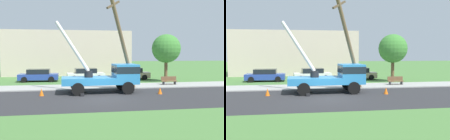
% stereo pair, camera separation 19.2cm
% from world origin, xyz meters
% --- Properties ---
extents(ground_plane, '(120.00, 120.00, 0.00)m').
position_xyz_m(ground_plane, '(0.00, 12.00, 0.00)').
color(ground_plane, '#477538').
extents(road_asphalt, '(80.00, 8.38, 0.01)m').
position_xyz_m(road_asphalt, '(0.00, 0.00, 0.00)').
color(road_asphalt, '#2B2B2D').
rests_on(road_asphalt, ground).
extents(sidewalk_strip, '(80.00, 3.43, 0.10)m').
position_xyz_m(sidewalk_strip, '(0.00, 5.90, 0.05)').
color(sidewalk_strip, '#9E9E99').
rests_on(sidewalk_strip, ground).
extents(utility_truck, '(6.82, 3.21, 5.98)m').
position_xyz_m(utility_truck, '(0.98, 2.63, 1.41)').
color(utility_truck, '#2D84C6').
rests_on(utility_truck, ground).
extents(leaning_utility_pole, '(3.26, 3.27, 8.28)m').
position_xyz_m(leaning_utility_pole, '(2.18, 3.27, 4.22)').
color(leaning_utility_pole, brown).
rests_on(leaning_utility_pole, ground).
extents(traffic_cone_ahead, '(0.36, 0.36, 0.56)m').
position_xyz_m(traffic_cone_ahead, '(4.82, 1.14, 0.28)').
color(traffic_cone_ahead, orange).
rests_on(traffic_cone_ahead, ground).
extents(traffic_cone_behind, '(0.36, 0.36, 0.56)m').
position_xyz_m(traffic_cone_behind, '(-4.46, 1.77, 0.28)').
color(traffic_cone_behind, orange).
rests_on(traffic_cone_behind, ground).
extents(traffic_cone_curbside, '(0.36, 0.36, 0.56)m').
position_xyz_m(traffic_cone_curbside, '(2.55, 3.84, 0.28)').
color(traffic_cone_curbside, orange).
rests_on(traffic_cone_curbside, ground).
extents(parked_sedan_blue, '(4.40, 2.02, 1.42)m').
position_xyz_m(parked_sedan_blue, '(-5.87, 11.63, 0.71)').
color(parked_sedan_blue, '#263F99').
rests_on(parked_sedan_blue, ground).
extents(parked_sedan_white, '(4.54, 2.27, 1.42)m').
position_xyz_m(parked_sedan_white, '(-0.48, 12.06, 0.71)').
color(parked_sedan_white, silver).
rests_on(parked_sedan_white, ground).
extents(parked_sedan_tan, '(4.51, 2.20, 1.42)m').
position_xyz_m(parked_sedan_tan, '(5.13, 12.08, 0.71)').
color(parked_sedan_tan, tan).
rests_on(parked_sedan_tan, ground).
extents(park_bench, '(1.60, 0.45, 0.90)m').
position_xyz_m(park_bench, '(7.55, 5.97, 0.46)').
color(park_bench, brown).
rests_on(park_bench, ground).
extents(roadside_tree_near, '(3.21, 3.21, 5.36)m').
position_xyz_m(roadside_tree_near, '(8.34, 8.90, 3.73)').
color(roadside_tree_near, brown).
rests_on(roadside_tree_near, ground).
extents(lowrise_building_backdrop, '(18.00, 6.00, 6.40)m').
position_xyz_m(lowrise_building_backdrop, '(-2.52, 20.41, 3.20)').
color(lowrise_building_backdrop, beige).
rests_on(lowrise_building_backdrop, ground).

